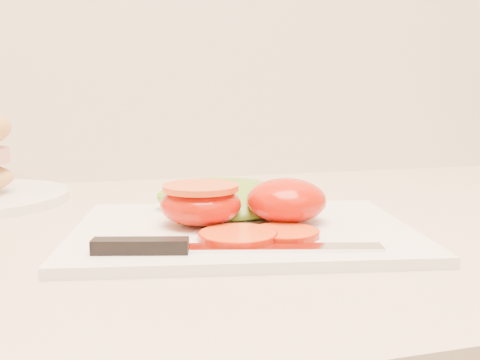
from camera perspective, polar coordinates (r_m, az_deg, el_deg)
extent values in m
cube|color=white|center=(0.54, 0.29, -5.46)|extent=(0.37, 0.30, 0.01)
ellipsoid|color=#BF1000|center=(0.55, 4.97, -2.17)|extent=(0.08, 0.08, 0.05)
ellipsoid|color=#BF1000|center=(0.54, -4.21, -2.64)|extent=(0.08, 0.08, 0.04)
cylinder|color=red|center=(0.53, -4.23, -0.80)|extent=(0.08, 0.08, 0.01)
cylinder|color=orange|center=(0.48, -0.23, -5.98)|extent=(0.07, 0.07, 0.01)
cylinder|color=orange|center=(0.50, 4.83, -5.64)|extent=(0.06, 0.06, 0.01)
ellipsoid|color=olive|center=(0.60, -1.61, -1.99)|extent=(0.19, 0.17, 0.03)
ellipsoid|color=olive|center=(0.61, 2.27, -2.15)|extent=(0.13, 0.12, 0.02)
cube|color=silver|center=(0.46, 4.91, -7.21)|extent=(0.16, 0.06, 0.00)
cube|color=black|center=(0.45, -10.59, -6.93)|extent=(0.08, 0.04, 0.01)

